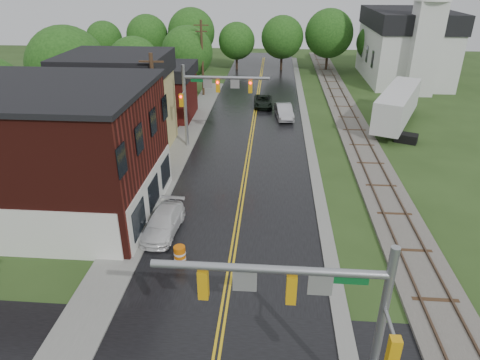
# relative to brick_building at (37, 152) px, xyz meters

# --- Properties ---
(main_road) EXTENTS (10.00, 90.00, 0.02)m
(main_road) POSITION_rel_brick_building_xyz_m (12.48, 15.00, -4.15)
(main_road) COLOR black
(main_road) RESTS_ON ground
(curb_right) EXTENTS (0.80, 70.00, 0.12)m
(curb_right) POSITION_rel_brick_building_xyz_m (17.88, 20.00, -4.15)
(curb_right) COLOR gray
(curb_right) RESTS_ON ground
(sidewalk_left) EXTENTS (2.40, 50.00, 0.12)m
(sidewalk_left) POSITION_rel_brick_building_xyz_m (6.28, 10.00, -4.15)
(sidewalk_left) COLOR gray
(sidewalk_left) RESTS_ON ground
(brick_building) EXTENTS (14.30, 10.30, 8.30)m
(brick_building) POSITION_rel_brick_building_xyz_m (0.00, 0.00, 0.00)
(brick_building) COLOR #44130E
(brick_building) RESTS_ON ground
(yellow_house) EXTENTS (8.00, 7.00, 6.40)m
(yellow_house) POSITION_rel_brick_building_xyz_m (1.48, 11.00, -0.95)
(yellow_house) COLOR tan
(yellow_house) RESTS_ON ground
(darkred_building) EXTENTS (7.00, 6.00, 4.40)m
(darkred_building) POSITION_rel_brick_building_xyz_m (2.48, 20.00, -1.95)
(darkred_building) COLOR #3F0F0C
(darkred_building) RESTS_ON ground
(church) EXTENTS (10.40, 18.40, 20.00)m
(church) POSITION_rel_brick_building_xyz_m (32.48, 38.74, 1.68)
(church) COLOR silver
(church) RESTS_ON ground
(railroad) EXTENTS (3.20, 80.00, 0.30)m
(railroad) POSITION_rel_brick_building_xyz_m (22.48, 20.00, -4.05)
(railroad) COLOR #59544C
(railroad) RESTS_ON ground
(traffic_signal_near) EXTENTS (7.34, 0.30, 7.20)m
(traffic_signal_near) POSITION_rel_brick_building_xyz_m (15.96, -13.00, 0.82)
(traffic_signal_near) COLOR gray
(traffic_signal_near) RESTS_ON ground
(traffic_signal_far) EXTENTS (7.34, 0.43, 7.20)m
(traffic_signal_far) POSITION_rel_brick_building_xyz_m (9.01, 12.00, 0.82)
(traffic_signal_far) COLOR gray
(traffic_signal_far) RESTS_ON ground
(utility_pole_b) EXTENTS (1.80, 0.28, 9.00)m
(utility_pole_b) POSITION_rel_brick_building_xyz_m (5.68, 7.00, 0.57)
(utility_pole_b) COLOR #382616
(utility_pole_b) RESTS_ON ground
(utility_pole_c) EXTENTS (1.80, 0.28, 9.00)m
(utility_pole_c) POSITION_rel_brick_building_xyz_m (5.68, 29.00, 0.57)
(utility_pole_c) COLOR #382616
(utility_pole_c) RESTS_ON ground
(tree_left_b) EXTENTS (7.60, 7.60, 9.69)m
(tree_left_b) POSITION_rel_brick_building_xyz_m (-5.36, 16.90, 1.57)
(tree_left_b) COLOR black
(tree_left_b) RESTS_ON ground
(tree_left_c) EXTENTS (6.00, 6.00, 7.65)m
(tree_left_c) POSITION_rel_brick_building_xyz_m (-1.36, 24.90, 0.36)
(tree_left_c) COLOR black
(tree_left_c) RESTS_ON ground
(tree_left_e) EXTENTS (6.40, 6.40, 8.16)m
(tree_left_e) POSITION_rel_brick_building_xyz_m (3.64, 30.90, 0.66)
(tree_left_e) COLOR black
(tree_left_e) RESTS_ON ground
(suv_dark) EXTENTS (2.27, 4.54, 1.23)m
(suv_dark) POSITION_rel_brick_building_xyz_m (13.28, 24.83, -3.53)
(suv_dark) COLOR black
(suv_dark) RESTS_ON ground
(sedan_silver) EXTENTS (2.16, 4.69, 1.49)m
(sedan_silver) POSITION_rel_brick_building_xyz_m (15.61, 20.65, -3.41)
(sedan_silver) COLOR #A4A3A8
(sedan_silver) RESTS_ON ground
(pickup_white) EXTENTS (2.15, 4.64, 1.31)m
(pickup_white) POSITION_rel_brick_building_xyz_m (8.11, -1.99, -3.49)
(pickup_white) COLOR white
(pickup_white) RESTS_ON ground
(semi_trailer) EXTENTS (7.05, 11.85, 3.75)m
(semi_trailer) POSITION_rel_brick_building_xyz_m (26.74, 18.88, -1.91)
(semi_trailer) COLOR black
(semi_trailer) RESTS_ON ground
(construction_barrel) EXTENTS (0.76, 0.76, 1.11)m
(construction_barrel) POSITION_rel_brick_building_xyz_m (9.75, -5.00, -3.59)
(construction_barrel) COLOR #D16109
(construction_barrel) RESTS_ON ground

